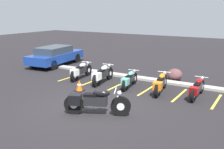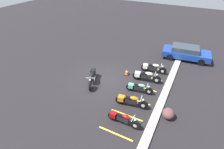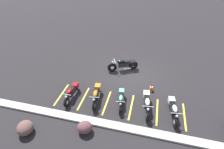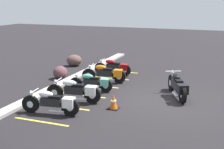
{
  "view_description": "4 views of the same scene",
  "coord_description": "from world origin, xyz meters",
  "px_view_note": "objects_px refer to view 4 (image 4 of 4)",
  "views": [
    {
      "loc": [
        5.72,
        -7.71,
        3.67
      ],
      "look_at": [
        -0.24,
        2.07,
        0.86
      ],
      "focal_mm": 42.0,
      "sensor_mm": 36.0,
      "label": 1
    },
    {
      "loc": [
        9.75,
        6.02,
        8.21
      ],
      "look_at": [
        -0.1,
        0.94,
        0.77
      ],
      "focal_mm": 28.0,
      "sensor_mm": 36.0,
      "label": 2
    },
    {
      "loc": [
        -1.22,
        10.82,
        8.03
      ],
      "look_at": [
        1.2,
        0.94,
        0.45
      ],
      "focal_mm": 28.0,
      "sensor_mm": 36.0,
      "label": 3
    },
    {
      "loc": [
        -11.97,
        -2.38,
        4.02
      ],
      "look_at": [
        -0.68,
        1.96,
        1.05
      ],
      "focal_mm": 50.0,
      "sensor_mm": 36.0,
      "label": 4
    }
  ],
  "objects_px": {
    "parked_bike_3": "(106,73)",
    "parked_bike_2": "(93,82)",
    "motorcycle_black_featured": "(178,86)",
    "landscape_rock_0": "(74,60)",
    "parked_bike_0": "(53,102)",
    "parked_bike_1": "(76,91)",
    "traffic_cone": "(114,102)",
    "landscape_rock_1": "(60,72)",
    "parked_bike_4": "(114,67)"
  },
  "relations": [
    {
      "from": "traffic_cone",
      "to": "parked_bike_3",
      "type": "bearing_deg",
      "value": 26.41
    },
    {
      "from": "landscape_rock_0",
      "to": "parked_bike_0",
      "type": "bearing_deg",
      "value": -157.45
    },
    {
      "from": "landscape_rock_0",
      "to": "traffic_cone",
      "type": "bearing_deg",
      "value": -141.68
    },
    {
      "from": "motorcycle_black_featured",
      "to": "landscape_rock_1",
      "type": "bearing_deg",
      "value": 55.92
    },
    {
      "from": "parked_bike_4",
      "to": "landscape_rock_1",
      "type": "height_order",
      "value": "parked_bike_4"
    },
    {
      "from": "parked_bike_1",
      "to": "traffic_cone",
      "type": "relative_size",
      "value": 4.1
    },
    {
      "from": "motorcycle_black_featured",
      "to": "landscape_rock_0",
      "type": "xyz_separation_m",
      "value": [
        3.99,
        6.9,
        -0.17
      ]
    },
    {
      "from": "motorcycle_black_featured",
      "to": "parked_bike_4",
      "type": "bearing_deg",
      "value": 29.58
    },
    {
      "from": "parked_bike_3",
      "to": "traffic_cone",
      "type": "xyz_separation_m",
      "value": [
        -3.35,
        -1.67,
        -0.2
      ]
    },
    {
      "from": "parked_bike_0",
      "to": "parked_bike_1",
      "type": "distance_m",
      "value": 1.52
    },
    {
      "from": "parked_bike_4",
      "to": "landscape_rock_1",
      "type": "xyz_separation_m",
      "value": [
        -1.74,
        2.3,
        -0.1
      ]
    },
    {
      "from": "parked_bike_4",
      "to": "landscape_rock_0",
      "type": "height_order",
      "value": "parked_bike_4"
    },
    {
      "from": "landscape_rock_0",
      "to": "landscape_rock_1",
      "type": "relative_size",
      "value": 1.14
    },
    {
      "from": "parked_bike_2",
      "to": "landscape_rock_1",
      "type": "relative_size",
      "value": 2.48
    },
    {
      "from": "parked_bike_4",
      "to": "traffic_cone",
      "type": "bearing_deg",
      "value": 110.34
    },
    {
      "from": "parked_bike_2",
      "to": "traffic_cone",
      "type": "height_order",
      "value": "parked_bike_2"
    },
    {
      "from": "parked_bike_0",
      "to": "parked_bike_2",
      "type": "relative_size",
      "value": 1.09
    },
    {
      "from": "motorcycle_black_featured",
      "to": "parked_bike_4",
      "type": "height_order",
      "value": "motorcycle_black_featured"
    },
    {
      "from": "parked_bike_3",
      "to": "parked_bike_2",
      "type": "bearing_deg",
      "value": 82.03
    },
    {
      "from": "parked_bike_2",
      "to": "parked_bike_0",
      "type": "bearing_deg",
      "value": 79.53
    },
    {
      "from": "parked_bike_1",
      "to": "landscape_rock_0",
      "type": "xyz_separation_m",
      "value": [
        6.02,
        3.26,
        -0.13
      ]
    },
    {
      "from": "parked_bike_0",
      "to": "landscape_rock_0",
      "type": "xyz_separation_m",
      "value": [
        7.54,
        3.13,
        -0.11
      ]
    },
    {
      "from": "parked_bike_3",
      "to": "landscape_rock_0",
      "type": "xyz_separation_m",
      "value": [
        2.87,
        3.25,
        -0.12
      ]
    },
    {
      "from": "parked_bike_3",
      "to": "landscape_rock_0",
      "type": "bearing_deg",
      "value": -50.09
    },
    {
      "from": "parked_bike_0",
      "to": "parked_bike_3",
      "type": "xyz_separation_m",
      "value": [
        4.67,
        -0.12,
        0.01
      ]
    },
    {
      "from": "motorcycle_black_featured",
      "to": "parked_bike_3",
      "type": "bearing_deg",
      "value": 47.91
    },
    {
      "from": "traffic_cone",
      "to": "parked_bike_4",
      "type": "bearing_deg",
      "value": 20.3
    },
    {
      "from": "motorcycle_black_featured",
      "to": "landscape_rock_0",
      "type": "bearing_deg",
      "value": 34.98
    },
    {
      "from": "parked_bike_2",
      "to": "parked_bike_3",
      "type": "xyz_separation_m",
      "value": [
        1.59,
        0.02,
        0.04
      ]
    },
    {
      "from": "motorcycle_black_featured",
      "to": "parked_bike_2",
      "type": "xyz_separation_m",
      "value": [
        -0.47,
        3.63,
        -0.09
      ]
    },
    {
      "from": "motorcycle_black_featured",
      "to": "parked_bike_3",
      "type": "xyz_separation_m",
      "value": [
        1.12,
        3.65,
        -0.05
      ]
    },
    {
      "from": "motorcycle_black_featured",
      "to": "parked_bike_0",
      "type": "bearing_deg",
      "value": 108.27
    },
    {
      "from": "landscape_rock_0",
      "to": "landscape_rock_1",
      "type": "xyz_separation_m",
      "value": [
        -3.01,
        -0.78,
        -0.01
      ]
    },
    {
      "from": "parked_bike_0",
      "to": "landscape_rock_1",
      "type": "xyz_separation_m",
      "value": [
        4.53,
        2.35,
        -0.12
      ]
    },
    {
      "from": "parked_bike_3",
      "to": "landscape_rock_1",
      "type": "relative_size",
      "value": 2.74
    },
    {
      "from": "parked_bike_0",
      "to": "parked_bike_1",
      "type": "height_order",
      "value": "parked_bike_1"
    },
    {
      "from": "parked_bike_0",
      "to": "parked_bike_4",
      "type": "height_order",
      "value": "parked_bike_0"
    },
    {
      "from": "parked_bike_2",
      "to": "landscape_rock_1",
      "type": "bearing_deg",
      "value": -38.12
    },
    {
      "from": "traffic_cone",
      "to": "parked_bike_1",
      "type": "bearing_deg",
      "value": 83.28
    },
    {
      "from": "motorcycle_black_featured",
      "to": "landscape_rock_0",
      "type": "height_order",
      "value": "motorcycle_black_featured"
    },
    {
      "from": "landscape_rock_0",
      "to": "motorcycle_black_featured",
      "type": "bearing_deg",
      "value": -120.03
    },
    {
      "from": "landscape_rock_1",
      "to": "landscape_rock_0",
      "type": "bearing_deg",
      "value": 14.58
    },
    {
      "from": "parked_bike_2",
      "to": "parked_bike_3",
      "type": "bearing_deg",
      "value": -97.19
    },
    {
      "from": "motorcycle_black_featured",
      "to": "traffic_cone",
      "type": "distance_m",
      "value": 3.0
    },
    {
      "from": "parked_bike_0",
      "to": "parked_bike_3",
      "type": "relative_size",
      "value": 0.99
    },
    {
      "from": "motorcycle_black_featured",
      "to": "parked_bike_0",
      "type": "height_order",
      "value": "motorcycle_black_featured"
    },
    {
      "from": "motorcycle_black_featured",
      "to": "landscape_rock_0",
      "type": "relative_size",
      "value": 2.48
    },
    {
      "from": "parked_bike_3",
      "to": "parked_bike_4",
      "type": "distance_m",
      "value": 1.6
    },
    {
      "from": "motorcycle_black_featured",
      "to": "traffic_cone",
      "type": "xyz_separation_m",
      "value": [
        -2.23,
        1.99,
        -0.25
      ]
    },
    {
      "from": "parked_bike_1",
      "to": "traffic_cone",
      "type": "xyz_separation_m",
      "value": [
        -0.2,
        -1.66,
        -0.22
      ]
    }
  ]
}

